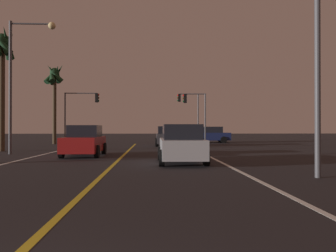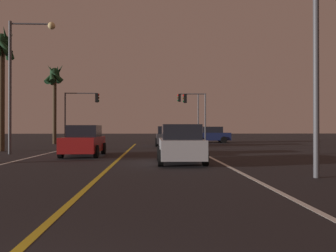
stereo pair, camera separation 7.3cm
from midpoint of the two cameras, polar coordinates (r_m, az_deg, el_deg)
lane_edge_right at (r=15.77m, az=8.71°, el=-5.92°), size 0.16×39.13×0.01m
lane_edge_left at (r=16.73m, az=-25.10°, el=-5.57°), size 0.16×39.13×0.01m
lane_center_divider at (r=15.55m, az=-8.71°, el=-6.00°), size 0.16×39.13×0.01m
car_ahead_far at (r=30.85m, az=-0.21°, el=-1.68°), size 2.02×4.30×1.70m
car_oncoming at (r=20.16m, az=-13.34°, el=-2.37°), size 2.02×4.30×1.70m
car_lead_same_lane at (r=15.63m, az=2.03°, el=-2.97°), size 2.02×4.30×1.70m
car_crossing_side at (r=38.07m, az=6.68°, el=-1.43°), size 4.30×2.02×1.70m
traffic_light_near_right at (r=35.77m, az=4.19°, el=3.13°), size 2.34×0.36×5.02m
traffic_light_near_left at (r=36.20m, az=-13.65°, el=3.22°), size 3.43×0.36×5.05m
traffic_light_far_right at (r=41.25m, az=3.24°, el=3.18°), size 2.51×0.36×5.55m
street_lamp_right_near at (r=12.30m, az=20.09°, el=17.23°), size 2.56×0.44×8.25m
street_lamp_left_mid at (r=23.03m, az=-22.50°, el=8.47°), size 2.73×0.44×7.89m
palm_tree_left_mid at (r=26.58m, az=-25.07°, el=10.58°), size 2.12×2.01×8.33m
palm_tree_left_far at (r=36.62m, az=-17.78°, el=7.04°), size 2.15×2.31×7.87m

